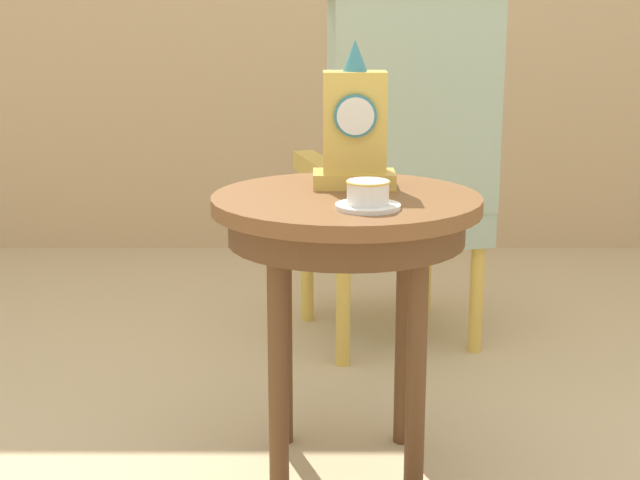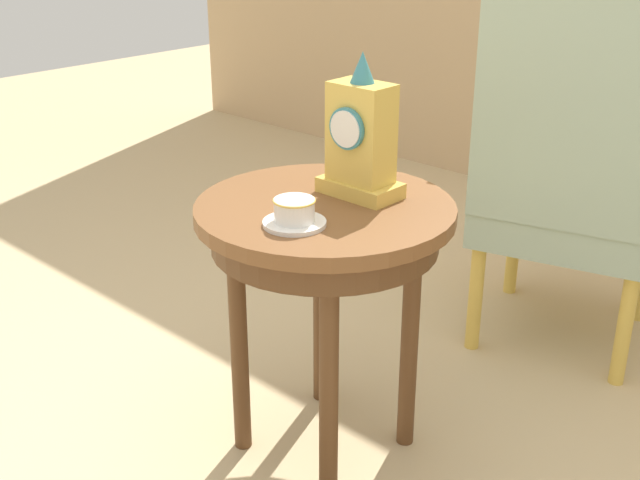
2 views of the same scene
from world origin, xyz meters
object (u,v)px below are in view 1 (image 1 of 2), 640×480
(teacup_left, at_px, (364,196))
(side_table, at_px, (342,234))
(armchair, at_px, (397,166))
(mantel_clock, at_px, (350,129))

(teacup_left, bearing_deg, side_table, 106.04)
(side_table, relative_size, armchair, 0.59)
(side_table, distance_m, mantel_clock, 0.25)
(side_table, distance_m, teacup_left, 0.19)
(teacup_left, xyz_separation_m, armchair, (0.15, 0.99, -0.10))
(mantel_clock, relative_size, armchair, 0.29)
(mantel_clock, bearing_deg, armchair, 77.02)
(teacup_left, relative_size, armchair, 0.12)
(side_table, xyz_separation_m, teacup_left, (0.04, -0.14, 0.12))
(side_table, height_order, mantel_clock, mantel_clock)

